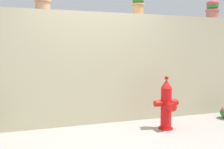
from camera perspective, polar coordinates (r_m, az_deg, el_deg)
The scene contains 5 objects.
ground_plane at distance 4.14m, azimuth -0.64°, elevation -13.45°, with size 24.00×24.00×0.00m, color gray.
stone_wall at distance 4.87m, azimuth -4.31°, elevation 1.31°, with size 6.08×0.30×1.99m, color tan.
potted_plant_2 at distance 5.24m, azimuth 5.60°, elevation 14.90°, with size 0.24×0.24×0.38m.
potted_plant_3 at distance 6.20m, azimuth 20.61°, elevation 13.06°, with size 0.30×0.30×0.39m.
fire_hydrant at distance 4.59m, azimuth 11.51°, elevation -6.43°, with size 0.42×0.34×0.89m.
Camera 1 is at (-1.25, -3.72, 1.32)m, focal length 42.94 mm.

